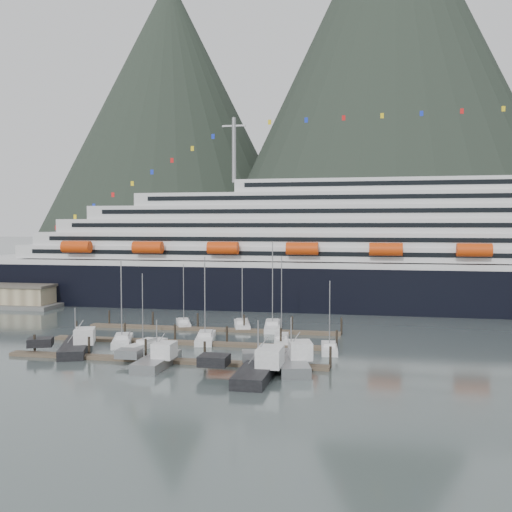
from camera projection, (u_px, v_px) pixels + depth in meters
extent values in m
plane|color=#4E5C5A|center=(215.00, 349.00, 94.94)|extent=(1600.00, 1600.00, 0.00)
cone|color=black|center=(393.00, 72.00, 625.68)|extent=(400.00, 400.00, 420.00)
cone|color=black|center=(170.00, 120.00, 718.22)|extent=(340.00, 340.00, 340.00)
cube|color=black|center=(376.00, 290.00, 143.60)|extent=(210.00, 28.00, 12.00)
cube|color=silver|center=(376.00, 263.00, 143.26)|extent=(205.80, 27.44, 1.50)
cube|color=silver|center=(398.00, 253.00, 142.13)|extent=(185.00, 26.00, 3.20)
cube|color=black|center=(400.00, 255.00, 129.35)|extent=(175.75, 0.20, 1.00)
cube|color=silver|center=(407.00, 239.00, 141.57)|extent=(180.00, 25.00, 3.20)
cube|color=black|center=(409.00, 240.00, 129.28)|extent=(171.00, 0.20, 1.00)
cube|color=silver|center=(416.00, 226.00, 141.00)|extent=(172.00, 24.00, 3.20)
cube|color=black|center=(419.00, 225.00, 129.20)|extent=(163.40, 0.20, 1.00)
cube|color=silver|center=(424.00, 212.00, 140.44)|extent=(160.00, 23.00, 3.20)
cube|color=black|center=(429.00, 210.00, 129.13)|extent=(152.00, 0.20, 1.00)
cube|color=silver|center=(434.00, 199.00, 139.88)|extent=(140.00, 22.00, 3.00)
cube|color=black|center=(438.00, 196.00, 129.06)|extent=(133.00, 0.20, 1.00)
cube|color=silver|center=(443.00, 186.00, 139.33)|extent=(95.00, 20.00, 3.00)
cube|color=black|center=(448.00, 182.00, 129.48)|extent=(90.25, 0.20, 1.00)
cylinder|color=gray|center=(234.00, 150.00, 148.75)|extent=(1.00, 1.00, 16.00)
cylinder|color=#DB3D0B|center=(76.00, 247.00, 142.25)|extent=(7.00, 2.80, 2.80)
cylinder|color=#DB3D0B|center=(148.00, 247.00, 138.68)|extent=(7.00, 2.80, 2.80)
cylinder|color=#DB3D0B|center=(223.00, 248.00, 135.11)|extent=(7.00, 2.80, 2.80)
cylinder|color=#DB3D0B|center=(302.00, 249.00, 131.54)|extent=(7.00, 2.80, 2.80)
cylinder|color=#DB3D0B|center=(386.00, 249.00, 127.97)|extent=(7.00, 2.80, 2.80)
cylinder|color=#DB3D0B|center=(474.00, 250.00, 124.40)|extent=(7.00, 2.80, 2.80)
cube|color=#493C2F|center=(163.00, 360.00, 86.13)|extent=(48.00, 2.00, 0.50)
cylinder|color=black|center=(35.00, 345.00, 91.31)|extent=(0.36, 0.36, 3.20)
cylinder|color=black|center=(89.00, 347.00, 89.52)|extent=(0.36, 0.36, 3.20)
cylinder|color=black|center=(146.00, 350.00, 87.74)|extent=(0.36, 0.36, 3.20)
cylinder|color=black|center=(205.00, 352.00, 85.95)|extent=(0.36, 0.36, 3.20)
cylinder|color=black|center=(266.00, 355.00, 84.17)|extent=(0.36, 0.36, 3.20)
cylinder|color=black|center=(330.00, 358.00, 82.38)|extent=(0.36, 0.36, 3.20)
cube|color=#493C2F|center=(190.00, 343.00, 98.85)|extent=(48.00, 2.00, 0.50)
cylinder|color=black|center=(77.00, 330.00, 104.03)|extent=(0.36, 0.36, 3.20)
cylinder|color=black|center=(125.00, 332.00, 102.25)|extent=(0.36, 0.36, 3.20)
cylinder|color=black|center=(175.00, 334.00, 100.46)|extent=(0.36, 0.36, 3.20)
cylinder|color=black|center=(227.00, 336.00, 98.68)|extent=(0.36, 0.36, 3.20)
cylinder|color=black|center=(281.00, 338.00, 96.89)|extent=(0.36, 0.36, 3.20)
cylinder|color=black|center=(337.00, 340.00, 95.11)|extent=(0.36, 0.36, 3.20)
cube|color=#493C2F|center=(211.00, 329.00, 111.57)|extent=(48.00, 2.00, 0.50)
cylinder|color=black|center=(109.00, 319.00, 116.76)|extent=(0.36, 0.36, 3.20)
cylinder|color=black|center=(153.00, 320.00, 114.97)|extent=(0.36, 0.36, 3.20)
cylinder|color=black|center=(198.00, 322.00, 113.19)|extent=(0.36, 0.36, 3.20)
cylinder|color=black|center=(244.00, 323.00, 111.40)|extent=(0.36, 0.36, 3.20)
cylinder|color=black|center=(292.00, 325.00, 109.62)|extent=(0.36, 0.36, 3.20)
cylinder|color=black|center=(341.00, 327.00, 107.83)|extent=(0.36, 0.36, 3.20)
cube|color=silver|center=(122.00, 342.00, 99.22)|extent=(5.84, 10.14, 1.52)
cube|color=silver|center=(122.00, 336.00, 99.17)|extent=(3.16, 3.93, 0.87)
cylinder|color=gray|center=(121.00, 300.00, 97.88)|extent=(0.17, 0.17, 12.86)
cube|color=silver|center=(146.00, 346.00, 96.57)|extent=(4.56, 8.86, 1.20)
cube|color=silver|center=(146.00, 341.00, 96.53)|extent=(2.49, 3.36, 0.69)
cylinder|color=gray|center=(143.00, 308.00, 95.49)|extent=(0.14, 0.14, 11.23)
cube|color=silver|center=(206.00, 340.00, 101.60)|extent=(4.88, 10.74, 1.53)
cube|color=silver|center=(205.00, 334.00, 101.55)|extent=(2.87, 4.00, 0.87)
cylinder|color=gray|center=(205.00, 297.00, 100.18)|extent=(0.17, 0.17, 13.44)
cube|color=silver|center=(281.00, 341.00, 100.51)|extent=(3.82, 10.16, 1.26)
cube|color=silver|center=(281.00, 336.00, 100.47)|extent=(2.31, 3.71, 0.72)
cylinder|color=gray|center=(282.00, 297.00, 99.13)|extent=(0.14, 0.14, 13.77)
cube|color=silver|center=(183.00, 325.00, 116.84)|extent=(5.58, 9.21, 1.26)
cube|color=silver|center=(183.00, 321.00, 116.80)|extent=(2.86, 3.60, 0.72)
cylinder|color=gray|center=(184.00, 293.00, 115.63)|extent=(0.14, 0.14, 11.32)
cube|color=silver|center=(242.00, 327.00, 114.51)|extent=(5.19, 9.97, 1.49)
cube|color=silver|center=(242.00, 322.00, 114.46)|extent=(2.94, 3.80, 0.85)
cylinder|color=gray|center=(242.00, 296.00, 113.24)|extent=(0.17, 0.17, 10.57)
cube|color=silver|center=(273.00, 328.00, 113.33)|extent=(4.53, 11.88, 1.54)
cube|color=silver|center=(273.00, 322.00, 113.28)|extent=(2.78, 4.33, 0.88)
cylinder|color=gray|center=(273.00, 283.00, 111.73)|extent=(0.18, 0.18, 15.67)
cube|color=silver|center=(329.00, 350.00, 93.36)|extent=(3.24, 8.61, 1.31)
cube|color=silver|center=(329.00, 344.00, 93.32)|extent=(2.15, 3.11, 0.75)
cylinder|color=gray|center=(330.00, 314.00, 92.23)|extent=(0.15, 0.15, 10.29)
cube|color=black|center=(76.00, 349.00, 93.05)|extent=(8.58, 14.15, 2.11)
cube|color=black|center=(40.00, 342.00, 92.07)|extent=(4.45, 4.13, 1.27)
cube|color=silver|center=(85.00, 336.00, 93.19)|extent=(4.26, 4.91, 2.32)
cube|color=black|center=(84.00, 331.00, 93.14)|extent=(3.96, 4.58, 0.53)
cylinder|color=gray|center=(75.00, 325.00, 92.85)|extent=(0.17, 0.17, 5.27)
cube|color=gray|center=(157.00, 364.00, 83.52)|extent=(3.62, 11.03, 2.00)
cube|color=gray|center=(129.00, 354.00, 84.29)|extent=(3.41, 2.43, 1.20)
cube|color=silver|center=(164.00, 350.00, 83.20)|extent=(2.81, 3.31, 2.20)
cube|color=black|center=(164.00, 344.00, 83.15)|extent=(2.61, 3.09, 0.50)
cylinder|color=gray|center=(157.00, 338.00, 83.33)|extent=(0.16, 0.16, 5.01)
cube|color=black|center=(258.00, 373.00, 78.24)|extent=(4.10, 15.72, 2.24)
cube|color=black|center=(214.00, 360.00, 79.33)|extent=(3.83, 3.47, 1.35)
cube|color=silver|center=(270.00, 357.00, 77.82)|extent=(3.16, 4.72, 2.47)
cube|color=black|center=(270.00, 350.00, 77.78)|extent=(2.93, 4.41, 0.56)
cylinder|color=gray|center=(258.00, 342.00, 78.03)|extent=(0.18, 0.18, 5.61)
cube|color=gray|center=(291.00, 365.00, 82.58)|extent=(6.99, 13.49, 2.15)
cube|color=gray|center=(256.00, 356.00, 82.25)|extent=(4.26, 3.67, 1.29)
cube|color=silver|center=(300.00, 350.00, 82.54)|extent=(3.89, 4.51, 2.37)
cube|color=black|center=(300.00, 344.00, 82.49)|extent=(3.62, 4.20, 0.54)
cylinder|color=gray|center=(291.00, 337.00, 82.37)|extent=(0.17, 0.17, 5.39)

